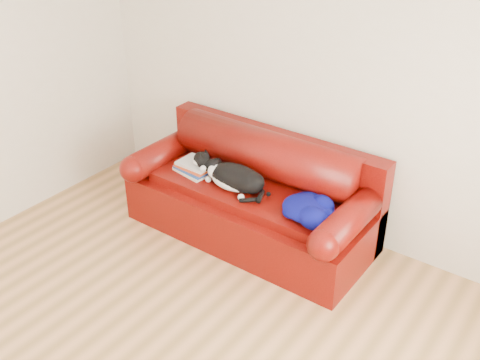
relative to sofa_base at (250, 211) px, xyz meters
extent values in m
plane|color=olive|center=(0.33, -1.49, -0.24)|extent=(4.50, 4.50, 0.00)
cube|color=beige|center=(0.33, 0.51, 1.06)|extent=(4.50, 0.02, 2.60)
cube|color=#380202|center=(0.00, 0.01, -0.03)|extent=(2.10, 0.90, 0.42)
cube|color=#380202|center=(0.00, -0.04, 0.21)|extent=(1.66, 0.62, 0.10)
cylinder|color=black|center=(-0.93, -0.32, -0.21)|extent=(0.06, 0.06, 0.05)
cylinder|color=black|center=(0.93, -0.32, -0.21)|extent=(0.06, 0.06, 0.05)
cylinder|color=black|center=(-0.93, 0.34, -0.21)|extent=(0.06, 0.06, 0.05)
cylinder|color=black|center=(0.93, 0.34, -0.21)|extent=(0.06, 0.06, 0.05)
cube|color=#380202|center=(0.00, 0.37, 0.19)|extent=(2.10, 0.18, 0.85)
cylinder|color=#380202|center=(0.00, 0.26, 0.44)|extent=(1.70, 0.40, 0.40)
cylinder|color=#380202|center=(-0.93, 0.01, 0.30)|extent=(0.24, 0.88, 0.24)
sphere|color=#380202|center=(-0.93, -0.43, 0.30)|extent=(0.24, 0.24, 0.24)
cylinder|color=#380202|center=(0.93, 0.01, 0.30)|extent=(0.24, 0.88, 0.24)
sphere|color=#380202|center=(0.93, -0.43, 0.30)|extent=(0.24, 0.24, 0.24)
cube|color=beige|center=(-0.51, -0.10, 0.28)|extent=(0.36, 0.30, 0.02)
cube|color=white|center=(-0.51, -0.10, 0.28)|extent=(0.35, 0.28, 0.02)
cube|color=#1D449E|center=(-0.51, -0.10, 0.30)|extent=(0.34, 0.28, 0.02)
cube|color=white|center=(-0.51, -0.10, 0.30)|extent=(0.33, 0.26, 0.02)
cube|color=#B63B14|center=(-0.51, -0.10, 0.33)|extent=(0.32, 0.26, 0.02)
cube|color=white|center=(-0.51, -0.10, 0.33)|extent=(0.31, 0.24, 0.02)
cube|color=#B6BABD|center=(-0.51, -0.10, 0.35)|extent=(0.30, 0.23, 0.02)
cube|color=white|center=(-0.51, -0.10, 0.35)|extent=(0.29, 0.22, 0.02)
ellipsoid|color=black|center=(-0.05, -0.12, 0.37)|extent=(0.51, 0.29, 0.21)
ellipsoid|color=silver|center=(-0.08, -0.18, 0.33)|extent=(0.35, 0.17, 0.13)
ellipsoid|color=silver|center=(-0.25, -0.14, 0.37)|extent=(0.14, 0.13, 0.13)
ellipsoid|color=black|center=(0.10, -0.11, 0.35)|extent=(0.21, 0.21, 0.18)
ellipsoid|color=black|center=(-0.38, -0.11, 0.43)|extent=(0.15, 0.14, 0.13)
ellipsoid|color=silver|center=(-0.40, -0.15, 0.41)|extent=(0.07, 0.06, 0.05)
sphere|color=#BF7272|center=(-0.42, -0.15, 0.42)|extent=(0.02, 0.02, 0.02)
cone|color=black|center=(-0.36, -0.14, 0.49)|extent=(0.06, 0.05, 0.06)
cone|color=black|center=(-0.36, -0.07, 0.49)|extent=(0.06, 0.05, 0.06)
cylinder|color=black|center=(0.20, -0.15, 0.30)|extent=(0.10, 0.18, 0.04)
sphere|color=silver|center=(-0.29, -0.16, 0.29)|extent=(0.05, 0.05, 0.05)
sphere|color=silver|center=(0.08, -0.24, 0.29)|extent=(0.05, 0.05, 0.05)
ellipsoid|color=#020843|center=(0.61, -0.12, 0.33)|extent=(0.51, 0.48, 0.13)
ellipsoid|color=#020843|center=(0.73, -0.22, 0.34)|extent=(0.31, 0.29, 0.15)
ellipsoid|color=#020843|center=(0.55, -0.02, 0.31)|extent=(0.33, 0.35, 0.10)
ellipsoid|color=#020843|center=(0.70, -0.03, 0.34)|extent=(0.25, 0.23, 0.15)
ellipsoid|color=#020843|center=(0.54, -0.20, 0.31)|extent=(0.21, 0.21, 0.10)
ellipsoid|color=#B4B7C7|center=(0.65, -0.22, 0.35)|extent=(0.19, 0.12, 0.04)
camera|label=1|loc=(2.31, -3.32, 2.63)|focal=42.00mm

